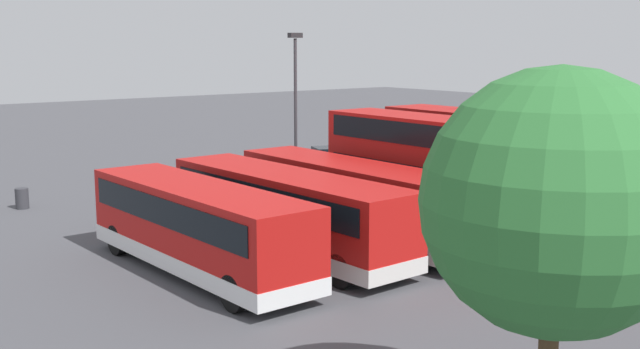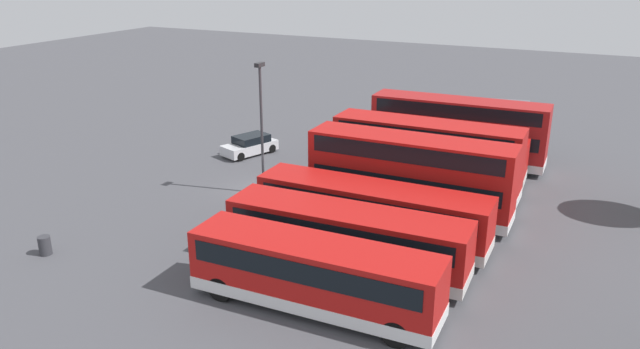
# 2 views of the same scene
# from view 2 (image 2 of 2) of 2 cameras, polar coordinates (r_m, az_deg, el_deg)

# --- Properties ---
(ground_plane) EXTENTS (140.00, 140.00, 0.00)m
(ground_plane) POSITION_cam_2_polar(r_m,az_deg,el_deg) (38.31, -5.60, -1.38)
(ground_plane) COLOR #47474C
(bus_double_decker_near_end) EXTENTS (2.92, 12.06, 4.55)m
(bus_double_decker_near_end) POSITION_cam_2_polar(r_m,az_deg,el_deg) (43.40, 12.79, 4.17)
(bus_double_decker_near_end) COLOR #A51919
(bus_double_decker_near_end) RESTS_ON ground
(bus_single_deck_second) EXTENTS (3.17, 11.68, 2.95)m
(bus_single_deck_second) POSITION_cam_2_polar(r_m,az_deg,el_deg) (40.45, 10.70, 1.96)
(bus_single_deck_second) COLOR #B71411
(bus_single_deck_second) RESTS_ON ground
(bus_double_decker_third) EXTENTS (2.73, 11.29, 4.55)m
(bus_double_decker_third) POSITION_cam_2_polar(r_m,az_deg,el_deg) (37.11, 9.88, 1.72)
(bus_double_decker_third) COLOR #B71411
(bus_double_decker_third) RESTS_ON ground
(bus_double_decker_fourth) EXTENTS (2.76, 11.37, 4.55)m
(bus_double_decker_fourth) POSITION_cam_2_polar(r_m,az_deg,el_deg) (33.85, 8.40, 0.03)
(bus_double_decker_fourth) COLOR #B71411
(bus_double_decker_fourth) RESTS_ON ground
(bus_single_deck_fifth) EXTENTS (2.75, 12.04, 2.95)m
(bus_single_deck_fifth) POSITION_cam_2_polar(r_m,az_deg,el_deg) (30.94, 4.86, -3.40)
(bus_single_deck_fifth) COLOR #B71411
(bus_single_deck_fifth) RESTS_ON ground
(bus_single_deck_sixth) EXTENTS (3.02, 11.46, 2.95)m
(bus_single_deck_sixth) POSITION_cam_2_polar(r_m,az_deg,el_deg) (28.08, 2.49, -5.86)
(bus_single_deck_sixth) COLOR #B71411
(bus_single_deck_sixth) RESTS_ON ground
(bus_single_deck_seventh) EXTENTS (2.86, 10.66, 2.95)m
(bus_single_deck_seventh) POSITION_cam_2_polar(r_m,az_deg,el_deg) (25.03, -0.54, -9.24)
(bus_single_deck_seventh) COLOR #B71411
(bus_single_deck_seventh) RESTS_ON ground
(box_truck_blue) EXTENTS (3.85, 7.83, 3.20)m
(box_truck_blue) POSITION_cam_2_polar(r_m,az_deg,el_deg) (49.39, 14.81, 4.99)
(box_truck_blue) COLOR #595960
(box_truck_blue) RESTS_ON ground
(car_hatchback_silver) EXTENTS (4.45, 3.10, 1.43)m
(car_hatchback_silver) POSITION_cam_2_polar(r_m,az_deg,el_deg) (44.98, -6.58, 2.76)
(car_hatchback_silver) COLOR silver
(car_hatchback_silver) RESTS_ON ground
(lamp_post_tall) EXTENTS (0.70, 0.30, 8.04)m
(lamp_post_tall) POSITION_cam_2_polar(r_m,az_deg,el_deg) (36.21, -5.52, 5.19)
(lamp_post_tall) COLOR #38383D
(lamp_post_tall) RESTS_ON ground
(waste_bin_yellow) EXTENTS (0.60, 0.60, 0.95)m
(waste_bin_yellow) POSITION_cam_2_polar(r_m,az_deg,el_deg) (32.72, -24.40, -6.08)
(waste_bin_yellow) COLOR #333338
(waste_bin_yellow) RESTS_ON ground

